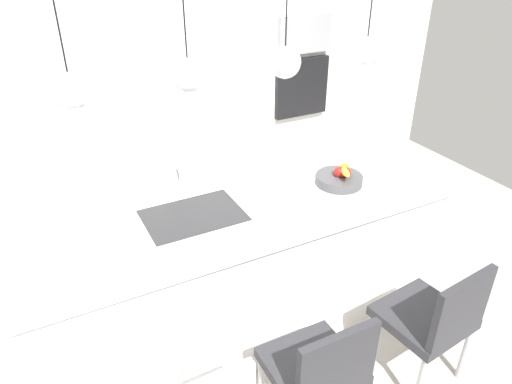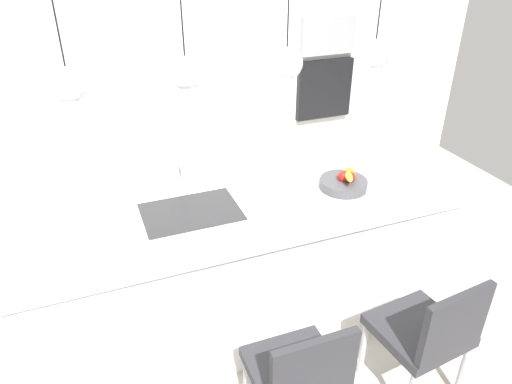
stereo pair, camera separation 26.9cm
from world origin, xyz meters
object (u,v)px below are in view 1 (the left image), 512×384
(fruit_bowl, at_px, (340,177))
(chair_middle, at_px, (319,369))
(chair_far, at_px, (434,317))
(microwave, at_px, (304,34))
(oven, at_px, (301,87))

(fruit_bowl, relative_size, chair_middle, 0.36)
(chair_middle, bearing_deg, chair_far, -0.24)
(microwave, bearing_deg, fruit_bowl, -114.32)
(chair_far, bearing_deg, fruit_bowl, 94.53)
(chair_middle, height_order, chair_far, chair_far)
(fruit_bowl, height_order, microwave, microwave)
(oven, distance_m, chair_far, 2.66)
(oven, xyz_separation_m, chair_middle, (-1.45, -2.51, -0.55))
(microwave, distance_m, oven, 0.50)
(oven, height_order, chair_middle, oven)
(fruit_bowl, relative_size, oven, 0.54)
(chair_middle, distance_m, chair_far, 0.77)
(fruit_bowl, relative_size, chair_far, 0.35)
(fruit_bowl, distance_m, microwave, 1.89)
(microwave, bearing_deg, oven, 0.00)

